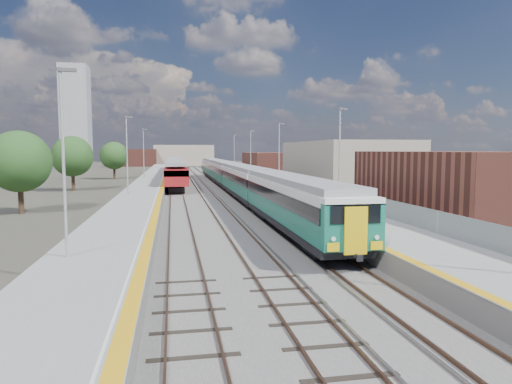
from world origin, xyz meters
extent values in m
plane|color=#47443A|center=(0.00, 50.00, 0.00)|extent=(320.00, 320.00, 0.00)
cube|color=#565451|center=(-2.25, 52.50, 0.03)|extent=(10.50, 155.00, 0.06)
cube|color=#4C3323|center=(0.78, 55.00, 0.11)|extent=(0.07, 160.00, 0.14)
cube|color=#4C3323|center=(2.22, 55.00, 0.11)|extent=(0.07, 160.00, 0.14)
cube|color=#4C3323|center=(-2.72, 55.00, 0.11)|extent=(0.07, 160.00, 0.14)
cube|color=#4C3323|center=(-1.28, 55.00, 0.11)|extent=(0.07, 160.00, 0.14)
cube|color=#4C3323|center=(-6.22, 55.00, 0.11)|extent=(0.07, 160.00, 0.14)
cube|color=#4C3323|center=(-4.78, 55.00, 0.11)|extent=(0.07, 160.00, 0.14)
cube|color=gray|center=(0.45, 55.00, 0.10)|extent=(0.08, 160.00, 0.10)
cube|color=gray|center=(-0.95, 55.00, 0.10)|extent=(0.08, 160.00, 0.10)
cube|color=slate|center=(5.25, 52.50, 0.50)|extent=(4.70, 155.00, 1.00)
cube|color=gray|center=(5.25, 52.50, 1.00)|extent=(4.70, 155.00, 0.03)
cube|color=gold|center=(3.15, 52.50, 1.02)|extent=(0.40, 155.00, 0.01)
cube|color=gray|center=(7.45, 52.50, 1.60)|extent=(0.06, 155.00, 1.20)
cylinder|color=#9EA0A3|center=(6.60, 22.00, 4.77)|extent=(0.12, 0.12, 7.50)
cube|color=#4C4C4F|center=(6.85, 22.00, 8.42)|extent=(0.70, 0.18, 0.14)
cylinder|color=#9EA0A3|center=(6.60, 42.00, 4.77)|extent=(0.12, 0.12, 7.50)
cube|color=#4C4C4F|center=(6.85, 42.00, 8.42)|extent=(0.70, 0.18, 0.14)
cylinder|color=#9EA0A3|center=(6.60, 62.00, 4.77)|extent=(0.12, 0.12, 7.50)
cube|color=#4C4C4F|center=(6.85, 62.00, 8.42)|extent=(0.70, 0.18, 0.14)
cylinder|color=#9EA0A3|center=(6.60, 82.00, 4.77)|extent=(0.12, 0.12, 7.50)
cube|color=#4C4C4F|center=(6.85, 82.00, 8.42)|extent=(0.70, 0.18, 0.14)
cube|color=slate|center=(-9.05, 52.50, 0.50)|extent=(4.30, 155.00, 1.00)
cube|color=gray|center=(-9.05, 52.50, 1.00)|extent=(4.30, 155.00, 0.03)
cube|color=gold|center=(-7.15, 52.50, 1.02)|extent=(0.45, 155.00, 0.01)
cube|color=silver|center=(-7.50, 52.50, 1.03)|extent=(0.08, 155.00, 0.01)
cylinder|color=#9EA0A3|center=(-10.20, 8.00, 4.77)|extent=(0.12, 0.12, 7.50)
cube|color=#4C4C4F|center=(-9.95, 8.00, 8.42)|extent=(0.70, 0.18, 0.14)
cylinder|color=#9EA0A3|center=(-10.20, 34.00, 4.77)|extent=(0.12, 0.12, 7.50)
cube|color=#4C4C4F|center=(-9.95, 34.00, 8.42)|extent=(0.70, 0.18, 0.14)
cylinder|color=#9EA0A3|center=(-10.20, 60.00, 4.77)|extent=(0.12, 0.12, 7.50)
cube|color=#4C4C4F|center=(-9.95, 60.00, 8.42)|extent=(0.70, 0.18, 0.14)
cube|color=brown|center=(14.00, 18.00, 2.60)|extent=(9.00, 16.00, 5.20)
cube|color=#A29281|center=(16.00, 45.00, 3.20)|extent=(11.00, 22.00, 6.40)
cube|color=brown|center=(13.00, 78.00, 2.40)|extent=(8.00, 18.00, 4.80)
cube|color=#A29281|center=(-2.00, 150.00, 3.50)|extent=(20.00, 14.00, 7.00)
cube|color=brown|center=(-18.00, 145.00, 2.80)|extent=(14.00, 12.00, 5.60)
cube|color=gray|center=(-45.00, 190.00, 20.00)|extent=(11.00, 11.00, 40.00)
cube|color=black|center=(1.50, 16.48, 0.84)|extent=(2.61, 18.72, 0.44)
cube|color=#125D41|center=(1.50, 16.48, 1.61)|extent=(2.71, 18.72, 1.09)
cube|color=black|center=(1.50, 16.48, 2.48)|extent=(2.76, 18.72, 0.75)
cube|color=silver|center=(1.50, 16.48, 3.07)|extent=(2.71, 18.72, 0.46)
cube|color=gray|center=(1.50, 16.48, 3.47)|extent=(2.40, 18.72, 0.38)
cube|color=black|center=(1.50, 35.69, 0.84)|extent=(2.61, 18.72, 0.44)
cube|color=#125D41|center=(1.50, 35.69, 1.61)|extent=(2.71, 18.72, 1.09)
cube|color=black|center=(1.50, 35.69, 2.48)|extent=(2.76, 18.72, 0.75)
cube|color=silver|center=(1.50, 35.69, 3.07)|extent=(2.71, 18.72, 0.46)
cube|color=gray|center=(1.50, 35.69, 3.47)|extent=(2.40, 18.72, 0.38)
cube|color=black|center=(1.50, 54.91, 0.84)|extent=(2.61, 18.72, 0.44)
cube|color=#125D41|center=(1.50, 54.91, 1.61)|extent=(2.71, 18.72, 1.09)
cube|color=black|center=(1.50, 54.91, 2.48)|extent=(2.76, 18.72, 0.75)
cube|color=silver|center=(1.50, 54.91, 3.07)|extent=(2.71, 18.72, 0.46)
cube|color=gray|center=(1.50, 54.91, 3.47)|extent=(2.40, 18.72, 0.38)
cube|color=black|center=(1.50, 74.12, 0.84)|extent=(2.61, 18.72, 0.44)
cube|color=#125D41|center=(1.50, 74.12, 1.61)|extent=(2.71, 18.72, 1.09)
cube|color=black|center=(1.50, 74.12, 2.48)|extent=(2.76, 18.72, 0.75)
cube|color=silver|center=(1.50, 74.12, 3.07)|extent=(2.71, 18.72, 0.46)
cube|color=gray|center=(1.50, 74.12, 3.47)|extent=(2.40, 18.72, 0.38)
cube|color=#125D41|center=(1.50, 6.88, 2.06)|extent=(2.69, 0.58, 2.02)
cube|color=black|center=(1.50, 6.58, 2.64)|extent=(2.21, 0.06, 0.77)
cube|color=#E1B90E|center=(1.50, 6.52, 1.97)|extent=(1.01, 0.10, 2.02)
cube|color=black|center=(-5.50, 51.87, 0.48)|extent=(1.93, 16.42, 0.67)
cube|color=maroon|center=(-5.50, 51.87, 2.08)|extent=(2.85, 19.32, 2.03)
cube|color=black|center=(-5.50, 51.87, 2.59)|extent=(2.91, 19.32, 0.71)
cube|color=gray|center=(-5.50, 51.87, 3.61)|extent=(2.54, 19.32, 0.41)
cube|color=black|center=(-5.50, 71.69, 0.48)|extent=(1.93, 16.42, 0.67)
cube|color=maroon|center=(-5.50, 71.69, 2.08)|extent=(2.85, 19.32, 2.03)
cube|color=black|center=(-5.50, 71.69, 2.59)|extent=(2.91, 19.32, 0.71)
cube|color=gray|center=(-5.50, 71.69, 3.61)|extent=(2.54, 19.32, 0.41)
cube|color=black|center=(-5.50, 91.50, 0.48)|extent=(1.93, 16.42, 0.67)
cube|color=maroon|center=(-5.50, 91.50, 2.08)|extent=(2.85, 19.32, 2.03)
cube|color=black|center=(-5.50, 91.50, 2.59)|extent=(2.91, 19.32, 0.71)
cube|color=gray|center=(-5.50, 91.50, 3.61)|extent=(2.54, 19.32, 0.41)
cylinder|color=#382619|center=(-18.42, 29.53, 1.21)|extent=(0.44, 0.44, 2.42)
sphere|color=#1D461B|center=(-18.42, 29.53, 4.37)|extent=(5.11, 5.11, 5.11)
cylinder|color=#382619|center=(-18.72, 51.49, 1.25)|extent=(0.44, 0.44, 2.50)
sphere|color=#1D461B|center=(-18.72, 51.49, 4.51)|extent=(5.27, 5.27, 5.27)
cylinder|color=#382619|center=(-16.43, 75.71, 1.19)|extent=(0.44, 0.44, 2.38)
sphere|color=#1D461B|center=(-16.43, 75.71, 4.30)|extent=(5.03, 5.03, 5.03)
cylinder|color=#382619|center=(24.22, 63.43, 1.10)|extent=(0.44, 0.44, 2.21)
sphere|color=#1D461B|center=(24.22, 63.43, 3.99)|extent=(4.66, 4.66, 4.66)
camera|label=1|loc=(-5.97, -11.12, 5.31)|focal=32.00mm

